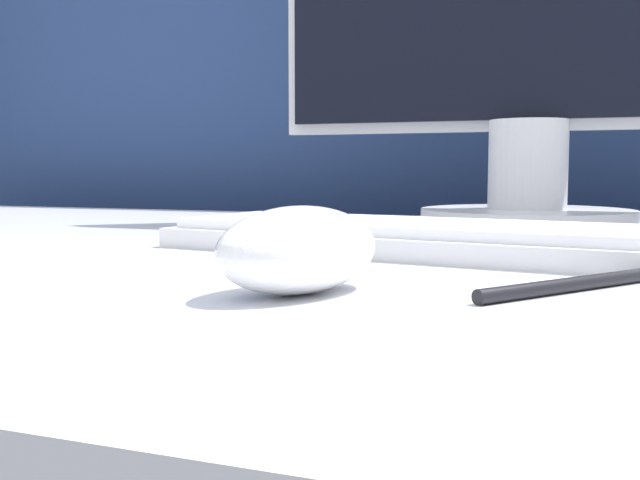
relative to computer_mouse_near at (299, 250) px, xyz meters
name	(u,v)px	position (x,y,z in m)	size (l,w,h in m)	color
partition_panel	(474,314)	(-0.03, 0.79, -0.18)	(5.00, 0.03, 1.19)	navy
computer_mouse_near	(299,250)	(0.00, 0.00, 0.00)	(0.09, 0.12, 0.05)	white
keyboard	(419,238)	(0.02, 0.21, -0.01)	(0.42, 0.19, 0.02)	silver
monitor	(532,5)	(0.07, 0.50, 0.22)	(0.57, 0.23, 0.48)	silver
pen	(569,285)	(0.13, 0.05, -0.02)	(0.09, 0.12, 0.01)	black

